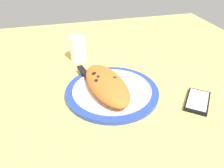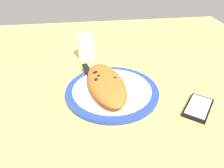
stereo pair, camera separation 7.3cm
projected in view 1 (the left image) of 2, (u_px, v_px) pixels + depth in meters
The scene contains 7 objects.
ground_plane at pixel (112, 97), 75.67cm from camera, with size 150.00×150.00×3.00cm, color #DBB756.
plate at pixel (112, 91), 74.39cm from camera, with size 30.88×30.88×1.66cm.
calzone at pixel (107, 84), 72.04cm from camera, with size 27.34×14.88×4.69cm.
fork at pixel (132, 82), 77.16cm from camera, with size 15.97×3.68×0.40cm.
knife at pixel (88, 77), 79.09cm from camera, with size 24.12×7.26×1.20cm.
smartphone at pixel (197, 101), 70.42cm from camera, with size 13.71×12.94×1.16cm.
water_glass at pixel (78, 50), 92.82cm from camera, with size 6.70×6.70×9.95cm.
Camera 1 is at (-58.61, 15.34, 44.04)cm, focal length 35.98 mm.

